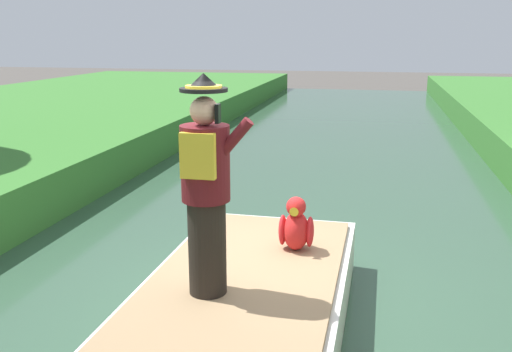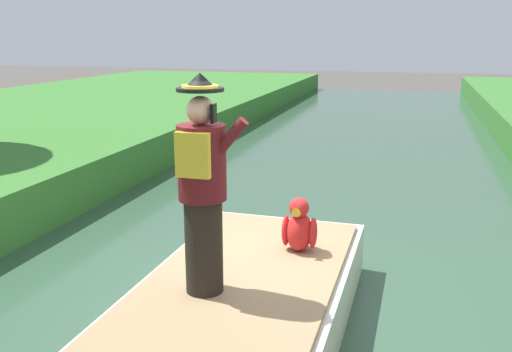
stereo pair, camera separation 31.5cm
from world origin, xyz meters
TOP-DOWN VIEW (x-y plane):
  - ground_plane at (0.00, 0.00)m, footprint 80.00×80.00m
  - canal_water at (0.00, 0.00)m, footprint 7.03×48.00m
  - boat at (0.00, -0.76)m, footprint 1.85×4.22m
  - person_pirate at (-0.22, -0.91)m, footprint 0.61×0.42m
  - parrot_plush at (0.37, 0.21)m, footprint 0.36×0.35m

SIDE VIEW (x-z plane):
  - ground_plane at x=0.00m, z-range 0.00..0.00m
  - canal_water at x=0.00m, z-range 0.00..0.10m
  - boat at x=0.00m, z-range 0.10..0.71m
  - parrot_plush at x=0.37m, z-range 0.67..1.24m
  - person_pirate at x=-0.22m, z-range 0.71..2.56m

